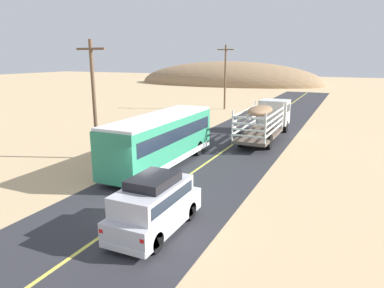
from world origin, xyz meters
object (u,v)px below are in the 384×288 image
at_px(livestock_truck, 269,116).
at_px(boulder_near_shoulder, 161,118).
at_px(bus, 161,139).
at_px(power_pole_near, 94,97).
at_px(suv_near, 154,204).
at_px(power_pole_mid, 225,75).

xyz_separation_m(livestock_truck, boulder_near_shoulder, (-12.00, 2.38, -1.39)).
xyz_separation_m(bus, power_pole_near, (-4.81, -0.29, 2.45)).
height_order(power_pole_near, boulder_near_shoulder, power_pole_near).
xyz_separation_m(suv_near, power_pole_mid, (-8.83, 33.03, 3.26)).
height_order(suv_near, power_pole_mid, power_pole_mid).
relative_size(livestock_truck, bus, 0.97).
height_order(power_pole_near, power_pole_mid, power_pole_mid).
bearing_deg(livestock_truck, boulder_near_shoulder, 168.80).
height_order(livestock_truck, power_pole_near, power_pole_near).
bearing_deg(suv_near, power_pole_mid, 104.97).
relative_size(bus, power_pole_near, 1.28).
xyz_separation_m(livestock_truck, bus, (-4.15, -11.47, -0.04)).
distance_m(suv_near, boulder_near_shoulder, 24.55).
xyz_separation_m(power_pole_near, boulder_near_shoulder, (-3.03, 14.14, -3.79)).
relative_size(suv_near, boulder_near_shoulder, 3.50).
bearing_deg(boulder_near_shoulder, livestock_truck, -11.20).
xyz_separation_m(suv_near, livestock_truck, (0.13, 19.10, 0.64)).
relative_size(suv_near, power_pole_mid, 0.56).
bearing_deg(power_pole_near, livestock_truck, 52.68).
bearing_deg(power_pole_mid, bus, -79.27).
distance_m(livestock_truck, power_pole_mid, 16.77).
distance_m(power_pole_near, power_pole_mid, 25.69).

